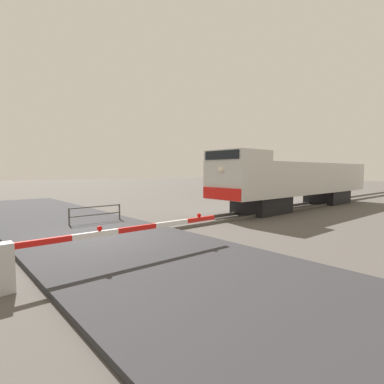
{
  "coord_description": "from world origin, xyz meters",
  "views": [
    {
      "loc": [
        11.07,
        -4.68,
        2.64
      ],
      "look_at": [
        1.08,
        3.91,
        1.7
      ],
      "focal_mm": 27.74,
      "sensor_mm": 36.0,
      "label": 1
    }
  ],
  "objects": [
    {
      "name": "ground_plane",
      "position": [
        0.0,
        0.0,
        0.0
      ],
      "size": [
        160.0,
        160.0,
        0.0
      ],
      "primitive_type": "plane",
      "color": "#514C47"
    },
    {
      "name": "guard_railing",
      "position": [
        -2.76,
        1.06,
        0.62
      ],
      "size": [
        0.08,
        2.59,
        0.95
      ],
      "color": "#4C4742",
      "rests_on": "ground_plane"
    },
    {
      "name": "crossing_gate",
      "position": [
        3.68,
        -2.61,
        0.77
      ],
      "size": [
        0.36,
        6.89,
        1.2
      ],
      "color": "silver",
      "rests_on": "ground_plane"
    },
    {
      "name": "locomotive",
      "position": [
        0.0,
        14.72,
        1.95
      ],
      "size": [
        2.88,
        16.31,
        3.78
      ],
      "color": "black",
      "rests_on": "ground_plane"
    },
    {
      "name": "rail_track_right",
      "position": [
        0.72,
        0.0,
        0.07
      ],
      "size": [
        0.08,
        80.0,
        0.15
      ],
      "primitive_type": "cube",
      "color": "#59544C",
      "rests_on": "ground_plane"
    },
    {
      "name": "road_surface",
      "position": [
        0.0,
        0.0,
        0.08
      ],
      "size": [
        36.0,
        6.08,
        0.15
      ],
      "primitive_type": "cube",
      "color": "#2D2D30",
      "rests_on": "ground_plane"
    },
    {
      "name": "rail_track_left",
      "position": [
        -0.72,
        0.0,
        0.07
      ],
      "size": [
        0.08,
        80.0,
        0.15
      ],
      "primitive_type": "cube",
      "color": "#59544C",
      "rests_on": "ground_plane"
    }
  ]
}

